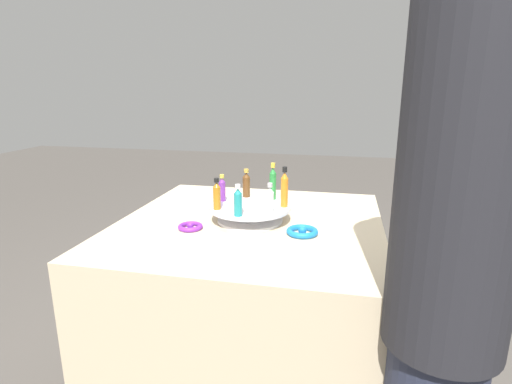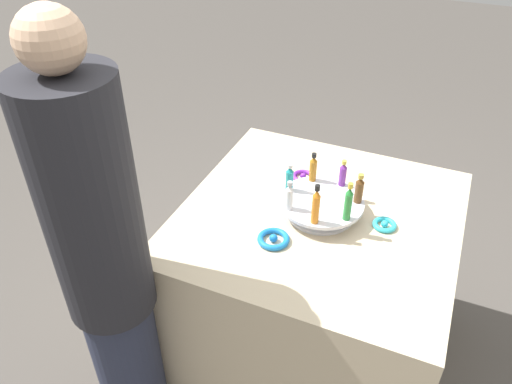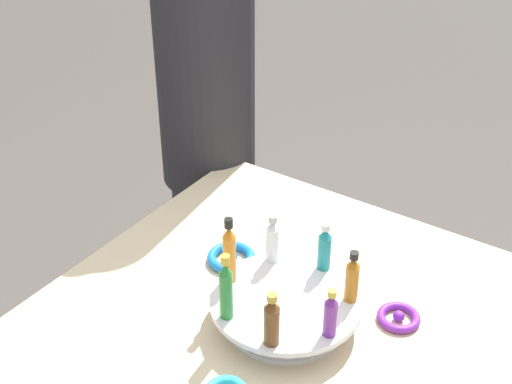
{
  "view_description": "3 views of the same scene",
  "coord_description": "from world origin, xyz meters",
  "px_view_note": "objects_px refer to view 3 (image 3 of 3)",
  "views": [
    {
      "loc": [
        0.32,
        -1.36,
        1.22
      ],
      "look_at": [
        0.03,
        -0.02,
        0.86
      ],
      "focal_mm": 28.0,
      "sensor_mm": 36.0,
      "label": 1
    },
    {
      "loc": [
        1.36,
        0.34,
        1.84
      ],
      "look_at": [
        0.19,
        -0.16,
        0.92
      ],
      "focal_mm": 35.0,
      "sensor_mm": 36.0,
      "label": 2
    },
    {
      "loc": [
        -0.55,
        0.91,
        1.71
      ],
      "look_at": [
        0.17,
        -0.15,
        0.91
      ],
      "focal_mm": 50.0,
      "sensor_mm": 36.0,
      "label": 3
    }
  ],
  "objects_px": {
    "bottle_green": "(226,289)",
    "ribbon_bow_purple": "(399,317)",
    "bottle_amber": "(352,278)",
    "bottle_orange": "(229,253)",
    "person_figure": "(208,135)",
    "bottle_clear": "(272,240)",
    "bottle_brown": "(272,321)",
    "bottle_teal": "(325,248)",
    "bottle_purple": "(331,314)",
    "ribbon_bow_blue": "(231,257)",
    "display_stand": "(286,308)"
  },
  "relations": [
    {
      "from": "bottle_clear",
      "to": "bottle_teal",
      "type": "bearing_deg",
      "value": -160.16
    },
    {
      "from": "bottle_clear",
      "to": "person_figure",
      "type": "relative_size",
      "value": 0.07
    },
    {
      "from": "bottle_amber",
      "to": "bottle_purple",
      "type": "relative_size",
      "value": 1.1
    },
    {
      "from": "bottle_brown",
      "to": "bottle_green",
      "type": "bearing_deg",
      "value": -5.87
    },
    {
      "from": "bottle_amber",
      "to": "bottle_orange",
      "type": "height_order",
      "value": "bottle_orange"
    },
    {
      "from": "bottle_purple",
      "to": "person_figure",
      "type": "xyz_separation_m",
      "value": [
        0.68,
        -0.53,
        -0.06
      ]
    },
    {
      "from": "person_figure",
      "to": "bottle_clear",
      "type": "bearing_deg",
      "value": 0.74
    },
    {
      "from": "bottle_clear",
      "to": "person_figure",
      "type": "height_order",
      "value": "person_figure"
    },
    {
      "from": "bottle_teal",
      "to": "bottle_green",
      "type": "xyz_separation_m",
      "value": [
        0.08,
        0.23,
        0.02
      ]
    },
    {
      "from": "bottle_clear",
      "to": "bottle_brown",
      "type": "height_order",
      "value": "bottle_brown"
    },
    {
      "from": "ribbon_bow_purple",
      "to": "bottle_orange",
      "type": "bearing_deg",
      "value": 24.75
    },
    {
      "from": "bottle_clear",
      "to": "bottle_amber",
      "type": "bearing_deg",
      "value": 174.13
    },
    {
      "from": "bottle_clear",
      "to": "bottle_purple",
      "type": "relative_size",
      "value": 1.07
    },
    {
      "from": "bottle_teal",
      "to": "ribbon_bow_blue",
      "type": "xyz_separation_m",
      "value": [
        0.22,
        0.03,
        -0.1
      ]
    },
    {
      "from": "bottle_amber",
      "to": "bottle_purple",
      "type": "xyz_separation_m",
      "value": [
        -0.01,
        0.11,
        -0.0
      ]
    },
    {
      "from": "bottle_orange",
      "to": "bottle_teal",
      "type": "bearing_deg",
      "value": -134.44
    },
    {
      "from": "bottle_teal",
      "to": "bottle_purple",
      "type": "height_order",
      "value": "bottle_teal"
    },
    {
      "from": "bottle_orange",
      "to": "bottle_green",
      "type": "distance_m",
      "value": 0.11
    },
    {
      "from": "bottle_orange",
      "to": "bottle_green",
      "type": "bearing_deg",
      "value": 122.7
    },
    {
      "from": "bottle_green",
      "to": "ribbon_bow_blue",
      "type": "xyz_separation_m",
      "value": [
        0.14,
        -0.2,
        -0.11
      ]
    },
    {
      "from": "ribbon_bow_purple",
      "to": "bottle_clear",
      "type": "bearing_deg",
      "value": 8.3
    },
    {
      "from": "bottle_green",
      "to": "bottle_purple",
      "type": "bearing_deg",
      "value": -160.16
    },
    {
      "from": "bottle_purple",
      "to": "ribbon_bow_purple",
      "type": "distance_m",
      "value": 0.2
    },
    {
      "from": "bottle_teal",
      "to": "bottle_green",
      "type": "height_order",
      "value": "bottle_green"
    },
    {
      "from": "bottle_orange",
      "to": "bottle_purple",
      "type": "bearing_deg",
      "value": 174.13
    },
    {
      "from": "bottle_orange",
      "to": "bottle_brown",
      "type": "height_order",
      "value": "bottle_orange"
    },
    {
      "from": "bottle_amber",
      "to": "bottle_brown",
      "type": "relative_size",
      "value": 1.01
    },
    {
      "from": "bottle_amber",
      "to": "bottle_orange",
      "type": "bearing_deg",
      "value": 19.84
    },
    {
      "from": "bottle_brown",
      "to": "bottle_purple",
      "type": "relative_size",
      "value": 1.09
    },
    {
      "from": "ribbon_bow_purple",
      "to": "person_figure",
      "type": "relative_size",
      "value": 0.06
    },
    {
      "from": "bottle_green",
      "to": "ribbon_bow_purple",
      "type": "bearing_deg",
      "value": -137.03
    },
    {
      "from": "bottle_teal",
      "to": "person_figure",
      "type": "xyz_separation_m",
      "value": [
        0.58,
        -0.36,
        -0.07
      ]
    },
    {
      "from": "bottle_amber",
      "to": "bottle_orange",
      "type": "xyz_separation_m",
      "value": [
        0.23,
        0.08,
        0.02
      ]
    },
    {
      "from": "ribbon_bow_purple",
      "to": "ribbon_bow_blue",
      "type": "bearing_deg",
      "value": 4.48
    },
    {
      "from": "bottle_purple",
      "to": "display_stand",
      "type": "bearing_deg",
      "value": -18.73
    },
    {
      "from": "display_stand",
      "to": "bottle_orange",
      "type": "relative_size",
      "value": 2.03
    },
    {
      "from": "bottle_purple",
      "to": "ribbon_bow_blue",
      "type": "height_order",
      "value": "bottle_purple"
    },
    {
      "from": "bottle_amber",
      "to": "bottle_clear",
      "type": "xyz_separation_m",
      "value": [
        0.19,
        -0.02,
        -0.0
      ]
    },
    {
      "from": "display_stand",
      "to": "bottle_purple",
      "type": "relative_size",
      "value": 2.9
    },
    {
      "from": "bottle_purple",
      "to": "person_figure",
      "type": "distance_m",
      "value": 0.86
    },
    {
      "from": "bottle_amber",
      "to": "bottle_green",
      "type": "height_order",
      "value": "bottle_green"
    },
    {
      "from": "bottle_purple",
      "to": "person_figure",
      "type": "relative_size",
      "value": 0.07
    },
    {
      "from": "display_stand",
      "to": "bottle_orange",
      "type": "height_order",
      "value": "bottle_orange"
    },
    {
      "from": "ribbon_bow_purple",
      "to": "ribbon_bow_blue",
      "type": "relative_size",
      "value": 0.81
    },
    {
      "from": "bottle_teal",
      "to": "bottle_brown",
      "type": "relative_size",
      "value": 0.97
    },
    {
      "from": "person_figure",
      "to": "bottle_orange",
      "type": "bearing_deg",
      "value": -7.94
    },
    {
      "from": "ribbon_bow_blue",
      "to": "person_figure",
      "type": "height_order",
      "value": "person_figure"
    },
    {
      "from": "bottle_teal",
      "to": "bottle_amber",
      "type": "bearing_deg",
      "value": 148.42
    },
    {
      "from": "bottle_brown",
      "to": "ribbon_bow_purple",
      "type": "xyz_separation_m",
      "value": [
        -0.14,
        -0.24,
        -0.1
      ]
    },
    {
      "from": "bottle_teal",
      "to": "bottle_green",
      "type": "distance_m",
      "value": 0.24
    }
  ]
}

